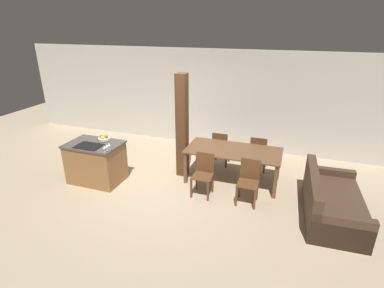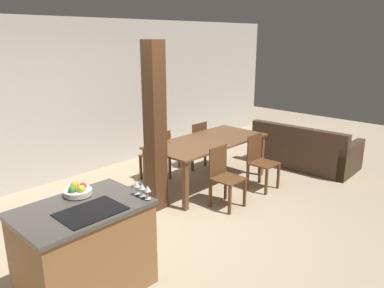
# 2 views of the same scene
# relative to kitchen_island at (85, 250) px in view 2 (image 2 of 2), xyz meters

# --- Properties ---
(ground_plane) EXTENTS (16.00, 16.00, 0.00)m
(ground_plane) POSITION_rel_kitchen_island_xyz_m (1.46, 0.36, -0.45)
(ground_plane) COLOR tan
(wall_back) EXTENTS (11.20, 0.08, 2.70)m
(wall_back) POSITION_rel_kitchen_island_xyz_m (1.46, 2.97, 0.90)
(wall_back) COLOR beige
(wall_back) RESTS_ON ground_plane
(kitchen_island) EXTENTS (1.17, 0.81, 0.91)m
(kitchen_island) POSITION_rel_kitchen_island_xyz_m (0.00, 0.00, 0.00)
(kitchen_island) COLOR olive
(kitchen_island) RESTS_ON ground_plane
(fruit_bowl) EXTENTS (0.27, 0.27, 0.12)m
(fruit_bowl) POSITION_rel_kitchen_island_xyz_m (0.11, 0.24, 0.50)
(fruit_bowl) COLOR silver
(fruit_bowl) RESTS_ON kitchen_island
(wine_glass_near) EXTENTS (0.07, 0.07, 0.14)m
(wine_glass_near) POSITION_rel_kitchen_island_xyz_m (0.51, -0.33, 0.56)
(wine_glass_near) COLOR silver
(wine_glass_near) RESTS_ON kitchen_island
(wine_glass_middle) EXTENTS (0.07, 0.07, 0.14)m
(wine_glass_middle) POSITION_rel_kitchen_island_xyz_m (0.51, -0.25, 0.56)
(wine_glass_middle) COLOR silver
(wine_glass_middle) RESTS_ON kitchen_island
(wine_glass_far) EXTENTS (0.07, 0.07, 0.14)m
(wine_glass_far) POSITION_rel_kitchen_island_xyz_m (0.51, -0.17, 0.56)
(wine_glass_far) COLOR silver
(wine_glass_far) RESTS_ON kitchen_island
(dining_table) EXTENTS (2.05, 0.98, 0.76)m
(dining_table) POSITION_rel_kitchen_island_xyz_m (2.88, 0.98, 0.22)
(dining_table) COLOR brown
(dining_table) RESTS_ON ground_plane
(dining_chair_near_left) EXTENTS (0.40, 0.40, 0.88)m
(dining_chair_near_left) POSITION_rel_kitchen_island_xyz_m (2.42, 0.26, 0.01)
(dining_chair_near_left) COLOR brown
(dining_chair_near_left) RESTS_ON ground_plane
(dining_chair_near_right) EXTENTS (0.40, 0.40, 0.88)m
(dining_chair_near_right) POSITION_rel_kitchen_island_xyz_m (3.34, 0.26, 0.01)
(dining_chair_near_right) COLOR brown
(dining_chair_near_right) RESTS_ON ground_plane
(dining_chair_far_left) EXTENTS (0.40, 0.40, 0.88)m
(dining_chair_far_left) POSITION_rel_kitchen_island_xyz_m (2.42, 1.69, 0.01)
(dining_chair_far_left) COLOR brown
(dining_chair_far_left) RESTS_ON ground_plane
(dining_chair_far_right) EXTENTS (0.40, 0.40, 0.88)m
(dining_chair_far_right) POSITION_rel_kitchen_island_xyz_m (3.34, 1.69, 0.01)
(dining_chair_far_right) COLOR brown
(dining_chair_far_right) RESTS_ON ground_plane
(couch) EXTENTS (1.02, 1.87, 0.82)m
(couch) POSITION_rel_kitchen_island_xyz_m (4.86, 0.24, -0.18)
(couch) COLOR #473323
(couch) RESTS_ON ground_plane
(timber_post) EXTENTS (0.23, 0.23, 2.36)m
(timber_post) POSITION_rel_kitchen_island_xyz_m (1.71, 0.92, 0.72)
(timber_post) COLOR #4C2D19
(timber_post) RESTS_ON ground_plane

